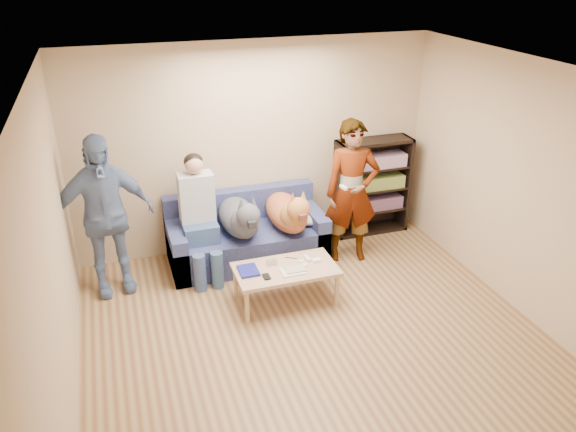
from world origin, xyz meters
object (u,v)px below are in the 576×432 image
object	(u,v)px
person_standing_right	(352,192)
sofa	(246,238)
coffee_table	(286,272)
bookshelf	(372,184)
person_standing_left	(104,216)
notebook_blue	(248,271)
person_seated	(199,212)
camera_silver	(272,262)
dog_gray	(240,217)
dog_tan	(288,212)

from	to	relation	value
person_standing_right	sofa	xyz separation A→B (m)	(-1.23, 0.37, -0.61)
coffee_table	bookshelf	xyz separation A→B (m)	(1.63, 1.30, 0.31)
coffee_table	person_standing_left	bearing A→B (deg)	154.60
person_standing_right	notebook_blue	distance (m)	1.66
bookshelf	sofa	bearing A→B (deg)	-172.60
person_standing_left	person_seated	xyz separation A→B (m)	(1.04, 0.09, -0.15)
person_seated	coffee_table	bearing A→B (deg)	-51.35
sofa	coffee_table	distance (m)	1.08
person_standing_right	camera_silver	bearing A→B (deg)	-141.79
person_standing_right	camera_silver	xyz separation A→B (m)	(-1.18, -0.57, -0.44)
notebook_blue	person_standing_left	bearing A→B (deg)	150.07
person_standing_right	sofa	bearing A→B (deg)	175.55
notebook_blue	camera_silver	xyz separation A→B (m)	(0.28, 0.07, 0.01)
sofa	person_seated	bearing A→B (deg)	-167.67
person_standing_left	notebook_blue	size ratio (longest dim) A/B	7.07
dog_gray	coffee_table	size ratio (longest dim) A/B	1.15
person_standing_left	dog_tan	xyz separation A→B (m)	(2.10, 0.01, -0.27)
person_seated	coffee_table	world-z (taller)	person_seated
camera_silver	bookshelf	size ratio (longest dim) A/B	0.08
dog_gray	coffee_table	world-z (taller)	dog_gray
dog_tan	coffee_table	distance (m)	0.95
coffee_table	dog_tan	bearing A→B (deg)	69.75
person_standing_left	sofa	size ratio (longest dim) A/B	0.97
notebook_blue	bookshelf	distance (m)	2.40
bookshelf	camera_silver	bearing A→B (deg)	-146.13
person_seated	person_standing_right	bearing A→B (deg)	-7.77
camera_silver	dog_gray	world-z (taller)	dog_gray
coffee_table	bookshelf	world-z (taller)	bookshelf
person_standing_left	camera_silver	bearing A→B (deg)	-31.96
sofa	coffee_table	world-z (taller)	sofa
sofa	camera_silver	bearing A→B (deg)	-87.06
notebook_blue	dog_tan	size ratio (longest dim) A/B	0.22
dog_gray	camera_silver	bearing A→B (deg)	-79.03
person_standing_left	sofa	world-z (taller)	person_standing_left
camera_silver	coffee_table	bearing A→B (deg)	-45.00
sofa	person_seated	size ratio (longest dim) A/B	1.29
dog_tan	coffee_table	xyz separation A→B (m)	(-0.31, -0.85, -0.28)
notebook_blue	dog_tan	bearing A→B (deg)	48.33
camera_silver	dog_tan	distance (m)	0.88
dog_gray	dog_tan	world-z (taller)	dog_gray
notebook_blue	dog_tan	xyz separation A→B (m)	(0.71, 0.80, 0.22)
person_standing_left	camera_silver	size ratio (longest dim) A/B	16.70
person_seated	dog_gray	size ratio (longest dim) A/B	1.16
notebook_blue	person_seated	bearing A→B (deg)	111.45
camera_silver	person_seated	size ratio (longest dim) A/B	0.07
person_standing_left	dog_gray	xyz separation A→B (m)	(1.51, 0.05, -0.26)
coffee_table	sofa	bearing A→B (deg)	99.01
person_standing_left	sofa	bearing A→B (deg)	-0.81
person_standing_left	dog_gray	world-z (taller)	person_standing_left
person_standing_right	camera_silver	distance (m)	1.38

